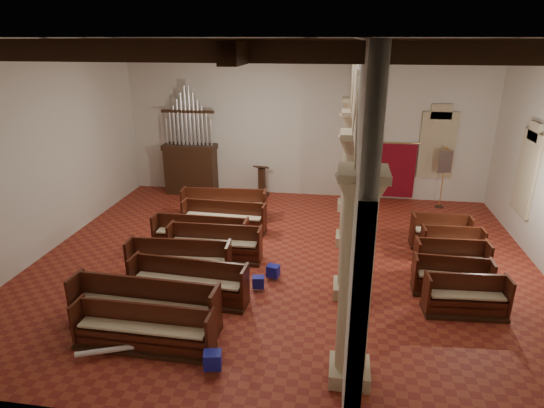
{
  "coord_description": "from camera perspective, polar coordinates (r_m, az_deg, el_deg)",
  "views": [
    {
      "loc": [
        1.42,
        -11.49,
        6.01
      ],
      "look_at": [
        -0.42,
        0.5,
        1.54
      ],
      "focal_mm": 30.0,
      "sensor_mm": 36.0,
      "label": 1
    }
  ],
  "objects": [
    {
      "name": "nave_pew_1",
      "position": [
        10.49,
        -15.6,
        -13.09
      ],
      "size": [
        3.3,
        0.89,
        1.15
      ],
      "rotation": [
        0.0,
        0.0,
        -0.04
      ],
      "color": "black",
      "rests_on": "floor"
    },
    {
      "name": "nave_pew_4",
      "position": [
        13.11,
        -7.15,
        -5.57
      ],
      "size": [
        2.67,
        0.74,
        1.02
      ],
      "rotation": [
        0.0,
        0.0,
        0.02
      ],
      "color": "black",
      "rests_on": "floor"
    },
    {
      "name": "processional_banner",
      "position": [
        17.94,
        20.53,
        2.01
      ],
      "size": [
        0.51,
        0.65,
        2.34
      ],
      "rotation": [
        0.0,
        0.0,
        0.35
      ],
      "color": "black",
      "rests_on": "floor"
    },
    {
      "name": "aisle_pew_4",
      "position": [
        14.66,
        20.31,
        -3.81
      ],
      "size": [
        1.73,
        0.72,
        1.03
      ],
      "rotation": [
        0.0,
        0.0,
        0.02
      ],
      "color": "black",
      "rests_on": "floor"
    },
    {
      "name": "lectern",
      "position": [
        18.09,
        -1.29,
        2.66
      ],
      "size": [
        0.59,
        0.6,
        1.32
      ],
      "rotation": [
        0.0,
        0.0,
        -0.15
      ],
      "color": "#352111",
      "rests_on": "floor"
    },
    {
      "name": "dossal_curtain",
      "position": [
        18.19,
        15.01,
        4.1
      ],
      "size": [
        1.8,
        0.07,
        2.17
      ],
      "color": "maroon",
      "rests_on": "floor"
    },
    {
      "name": "nave_pew_2",
      "position": [
        11.27,
        -10.38,
        -10.32
      ],
      "size": [
        2.9,
        0.87,
        1.04
      ],
      "rotation": [
        0.0,
        0.0,
        -0.06
      ],
      "color": "black",
      "rests_on": "floor"
    },
    {
      "name": "wall_back",
      "position": [
        17.8,
        4.1,
        10.46
      ],
      "size": [
        14.0,
        0.02,
        6.0
      ],
      "primitive_type": "cube",
      "color": "beige",
      "rests_on": "floor"
    },
    {
      "name": "tube_heater_b",
      "position": [
        11.14,
        -13.93,
        -12.11
      ],
      "size": [
        0.88,
        0.29,
        0.09
      ],
      "primitive_type": "cylinder",
      "rotation": [
        0.0,
        1.57,
        -0.23
      ],
      "color": "white",
      "rests_on": "floor"
    },
    {
      "name": "nave_pew_6",
      "position": [
        14.95,
        -6.03,
        -2.23
      ],
      "size": [
        2.76,
        0.76,
        0.99
      ],
      "rotation": [
        0.0,
        0.0,
        -0.04
      ],
      "color": "black",
      "rests_on": "floor"
    },
    {
      "name": "ceiling_beams",
      "position": [
        11.58,
        1.8,
        19.29
      ],
      "size": [
        13.8,
        11.8,
        0.3
      ],
      "primitive_type": null,
      "color": "black",
      "rests_on": "wall_back"
    },
    {
      "name": "wall_left",
      "position": [
        14.56,
        -27.02,
        6.1
      ],
      "size": [
        0.02,
        12.0,
        6.0
      ],
      "primitive_type": "cube",
      "color": "beige",
      "rests_on": "floor"
    },
    {
      "name": "window_back",
      "position": [
        18.24,
        20.0,
        6.97
      ],
      "size": [
        1.0,
        0.03,
        2.2
      ],
      "primitive_type": "cube",
      "color": "#2F6958",
      "rests_on": "wall_back"
    },
    {
      "name": "aisle_pew_2",
      "position": [
        12.93,
        21.47,
        -7.22
      ],
      "size": [
        1.87,
        0.78,
        1.05
      ],
      "rotation": [
        0.0,
        0.0,
        0.04
      ],
      "color": "black",
      "rests_on": "floor"
    },
    {
      "name": "nave_pew_5",
      "position": [
        13.76,
        -8.95,
        -4.37
      ],
      "size": [
        2.86,
        0.72,
        1.03
      ],
      "rotation": [
        0.0,
        0.0,
        -0.01
      ],
      "color": "black",
      "rests_on": "floor"
    },
    {
      "name": "tube_heater_a",
      "position": [
        10.04,
        -20.22,
        -16.88
      ],
      "size": [
        1.09,
        0.52,
        0.11
      ],
      "primitive_type": "cylinder",
      "rotation": [
        0.0,
        1.57,
        0.38
      ],
      "color": "silver",
      "rests_on": "floor"
    },
    {
      "name": "nave_pew_0",
      "position": [
        9.95,
        -15.77,
        -15.55
      ],
      "size": [
        2.9,
        0.68,
        0.96
      ],
      "rotation": [
        0.0,
        0.0,
        -0.01
      ],
      "color": "black",
      "rests_on": "floor"
    },
    {
      "name": "hymnal_box_c",
      "position": [
        12.01,
        0.14,
        -8.4
      ],
      "size": [
        0.36,
        0.32,
        0.31
      ],
      "primitive_type": "cube",
      "rotation": [
        0.0,
        0.0,
        -0.23
      ],
      "color": "navy",
      "rests_on": "floor"
    },
    {
      "name": "aisle_pew_0",
      "position": [
        11.51,
        23.08,
        -11.2
      ],
      "size": [
        1.89,
        0.76,
        0.96
      ],
      "rotation": [
        0.0,
        0.0,
        0.07
      ],
      "color": "black",
      "rests_on": "floor"
    },
    {
      "name": "aisle_pew_1",
      "position": [
        12.21,
        21.56,
        -9.09
      ],
      "size": [
        1.86,
        0.69,
        0.96
      ],
      "rotation": [
        0.0,
        0.0,
        -0.03
      ],
      "color": "black",
      "rests_on": "floor"
    },
    {
      "name": "pipe_organ",
      "position": [
        18.58,
        -10.19,
        5.46
      ],
      "size": [
        2.1,
        0.85,
        4.4
      ],
      "color": "black",
      "rests_on": "floor"
    },
    {
      "name": "ceiling",
      "position": [
        11.58,
        1.81,
        20.18
      ],
      "size": [
        14.0,
        14.0,
        0.0
      ],
      "primitive_type": "plane",
      "rotation": [
        3.14,
        0.0,
        0.0
      ],
      "color": "black",
      "rests_on": "wall_back"
    },
    {
      "name": "wall_front",
      "position": [
        6.42,
        -5.12,
        -7.83
      ],
      "size": [
        14.0,
        0.02,
        6.0
      ],
      "primitive_type": "cube",
      "color": "beige",
      "rests_on": "floor"
    },
    {
      "name": "hymnal_box_a",
      "position": [
        9.16,
        -7.46,
        -18.83
      ],
      "size": [
        0.38,
        0.33,
        0.33
      ],
      "primitive_type": "cube",
      "rotation": [
        0.0,
        0.0,
        0.19
      ],
      "color": "#161C98",
      "rests_on": "floor"
    },
    {
      "name": "window_right_b",
      "position": [
        15.53,
        29.44,
        3.38
      ],
      "size": [
        0.03,
        1.0,
        2.2
      ],
      "primitive_type": "cube",
      "color": "#2F6958",
      "rests_on": "wall_right"
    },
    {
      "name": "hymnal_box_b",
      "position": [
        11.55,
        -1.73,
        -9.73
      ],
      "size": [
        0.32,
        0.27,
        0.29
      ],
      "primitive_type": "cube",
      "rotation": [
        0.0,
        0.0,
        0.13
      ],
      "color": "navy",
      "rests_on": "floor"
    },
    {
      "name": "arcade",
      "position": [
        11.75,
        10.5,
        7.88
      ],
      "size": [
        0.9,
        11.9,
        6.0
      ],
      "color": "tan",
      "rests_on": "floor"
    },
    {
      "name": "aisle_pew_3",
      "position": [
        13.98,
        21.56,
        -5.27
      ],
      "size": [
        1.71,
        0.7,
        0.96
      ],
      "rotation": [
        0.0,
        0.0,
        0.03
      ],
      "color": "black",
      "rests_on": "floor"
    },
    {
      "name": "floor",
      "position": [
        13.04,
        1.52,
        -7.21
      ],
      "size": [
        14.0,
        14.0,
        0.0
      ],
      "primitive_type": "plane",
      "color": "maroon",
      "rests_on": "ground"
    },
    {
      "name": "nave_pew_7",
      "position": [
        15.87,
        -6.0,
        -0.73
      ],
      "size": [
        2.96,
        0.93,
        1.09
      ],
      "rotation": [
        0.0,
        0.0,
        0.07
      ],
      "color": "black",
      "rests_on": "floor"
    },
    {
      "name": "nave_pew_3",
      "position": [
        12.23,
        -11.52,
        -7.73
      ],
      "size": [
        2.72,
        0.88,
        1.08
      ],
      "rotation": [
        0.0,
        0.0,
        0.06
      ],
      "color": "black",
      "rests_on": "floor"
    }
  ]
}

